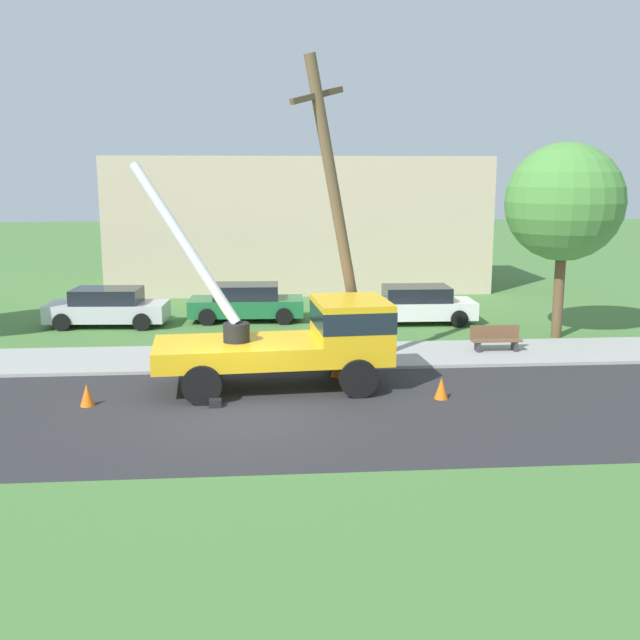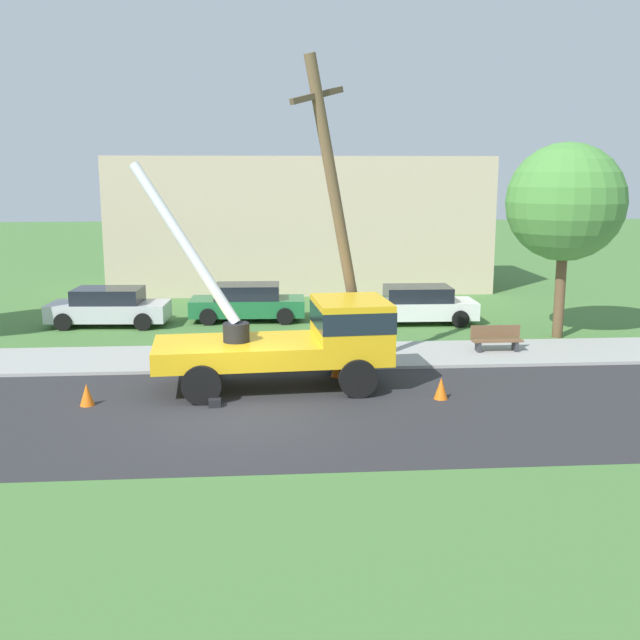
% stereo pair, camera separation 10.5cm
% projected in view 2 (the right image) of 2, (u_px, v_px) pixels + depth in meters
% --- Properties ---
extents(ground_plane, '(120.00, 120.00, 0.00)m').
position_uv_depth(ground_plane, '(249.00, 318.00, 29.74)').
color(ground_plane, '#477538').
extents(road_asphalt, '(80.00, 7.53, 0.01)m').
position_uv_depth(road_asphalt, '(240.00, 413.00, 18.00)').
color(road_asphalt, '#2B2B2D').
rests_on(road_asphalt, ground).
extents(sidewalk_strip, '(80.00, 3.22, 0.10)m').
position_uv_depth(sidewalk_strip, '(245.00, 357.00, 23.25)').
color(sidewalk_strip, '#9E9E99').
rests_on(sidewalk_strip, ground).
extents(utility_truck, '(6.92, 3.22, 5.98)m').
position_uv_depth(utility_truck, '(303.00, 335.00, 20.05)').
color(utility_truck, gold).
rests_on(utility_truck, ground).
extents(leaning_utility_pole, '(2.50, 1.97, 8.81)m').
position_uv_depth(leaning_utility_pole, '(338.00, 215.00, 20.98)').
color(leaning_utility_pole, brown).
rests_on(leaning_utility_pole, ground).
extents(traffic_cone_ahead, '(0.36, 0.36, 0.56)m').
position_uv_depth(traffic_cone_ahead, '(441.00, 388.00, 19.12)').
color(traffic_cone_ahead, orange).
rests_on(traffic_cone_ahead, ground).
extents(traffic_cone_behind, '(0.36, 0.36, 0.56)m').
position_uv_depth(traffic_cone_behind, '(87.00, 395.00, 18.58)').
color(traffic_cone_behind, orange).
rests_on(traffic_cone_behind, ground).
extents(traffic_cone_curbside, '(0.36, 0.36, 0.56)m').
position_uv_depth(traffic_cone_curbside, '(337.00, 367.00, 21.18)').
color(traffic_cone_curbside, orange).
rests_on(traffic_cone_curbside, ground).
extents(parked_sedan_silver, '(4.51, 2.21, 1.42)m').
position_uv_depth(parked_sedan_silver, '(109.00, 307.00, 28.18)').
color(parked_sedan_silver, '#B7B7BF').
rests_on(parked_sedan_silver, ground).
extents(parked_sedan_green, '(4.46, 2.12, 1.42)m').
position_uv_depth(parked_sedan_green, '(248.00, 302.00, 29.16)').
color(parked_sedan_green, '#1E6638').
rests_on(parked_sedan_green, ground).
extents(parked_sedan_white, '(4.43, 2.07, 1.42)m').
position_uv_depth(parked_sedan_white, '(417.00, 305.00, 28.64)').
color(parked_sedan_white, silver).
rests_on(parked_sedan_white, ground).
extents(park_bench, '(1.60, 0.45, 0.90)m').
position_uv_depth(park_bench, '(496.00, 340.00, 23.84)').
color(park_bench, brown).
rests_on(park_bench, ground).
extents(roadside_tree_near, '(4.01, 4.01, 6.70)m').
position_uv_depth(roadside_tree_near, '(565.00, 203.00, 25.40)').
color(roadside_tree_near, brown).
rests_on(roadside_tree_near, ground).
extents(lowrise_building_backdrop, '(18.00, 6.00, 6.40)m').
position_uv_depth(lowrise_building_backdrop, '(300.00, 223.00, 37.15)').
color(lowrise_building_backdrop, '#C6B293').
rests_on(lowrise_building_backdrop, ground).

